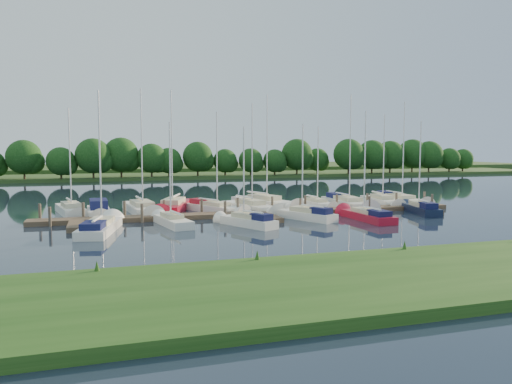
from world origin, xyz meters
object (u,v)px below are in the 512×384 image
object	(u,v)px
dock	(262,214)
sailboat_n_0	(71,211)
sailboat_s_2	(247,222)
motorboat	(99,212)
sailboat_n_5	(251,209)

from	to	relation	value
dock	sailboat_n_0	size ratio (longest dim) A/B	3.85
sailboat_s_2	motorboat	bearing A→B (deg)	113.37
sailboat_n_5	sailboat_n_0	bearing A→B (deg)	-26.68
sailboat_n_5	sailboat_s_2	distance (m)	9.20
motorboat	sailboat_s_2	distance (m)	15.10
sailboat_n_0	motorboat	size ratio (longest dim) A/B	1.54
sailboat_n_0	motorboat	bearing A→B (deg)	131.45
sailboat_n_0	sailboat_s_2	distance (m)	18.22
sailboat_s_2	sailboat_n_5	bearing A→B (deg)	45.79
dock	motorboat	distance (m)	15.08
sailboat_n_0	sailboat_s_2	size ratio (longest dim) A/B	1.25
dock	sailboat_n_5	bearing A→B (deg)	89.20
dock	sailboat_s_2	bearing A→B (deg)	-119.77
dock	motorboat	size ratio (longest dim) A/B	5.94
sailboat_n_5	dock	bearing A→B (deg)	72.98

